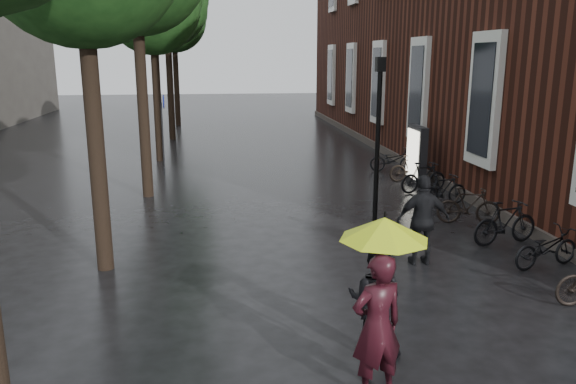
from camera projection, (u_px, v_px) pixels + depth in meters
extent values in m
cube|color=#38160F|center=(504.00, 11.00, 23.76)|extent=(10.00, 33.00, 12.00)
cube|color=silver|center=(485.00, 100.00, 15.16)|extent=(0.25, 1.60, 3.60)
cube|color=black|center=(482.00, 100.00, 15.14)|extent=(0.10, 1.20, 3.00)
cube|color=silver|center=(419.00, 89.00, 19.97)|extent=(0.25, 1.60, 3.60)
cube|color=black|center=(417.00, 89.00, 19.96)|extent=(0.10, 1.20, 3.00)
cube|color=silver|center=(379.00, 83.00, 24.79)|extent=(0.25, 1.60, 3.60)
cube|color=black|center=(377.00, 83.00, 24.77)|extent=(0.10, 1.20, 3.00)
cube|color=silver|center=(352.00, 78.00, 29.60)|extent=(0.25, 1.60, 3.60)
cube|color=black|center=(350.00, 78.00, 29.59)|extent=(0.10, 1.20, 3.00)
cube|color=silver|center=(332.00, 75.00, 34.42)|extent=(0.25, 1.60, 3.60)
cube|color=black|center=(330.00, 75.00, 34.40)|extent=(0.10, 1.20, 3.00)
cube|color=#3F3833|center=(386.00, 150.00, 24.52)|extent=(0.40, 33.00, 0.30)
cylinder|color=black|center=(97.00, 158.00, 10.74)|extent=(0.32, 0.32, 4.51)
cylinder|color=black|center=(143.00, 115.00, 16.49)|extent=(0.32, 0.32, 4.95)
cylinder|color=black|center=(158.00, 106.00, 22.31)|extent=(0.32, 0.32, 4.40)
cylinder|color=black|center=(170.00, 92.00, 28.06)|extent=(0.32, 0.32, 4.79)
cylinder|color=black|center=(177.00, 87.00, 33.86)|extent=(0.32, 0.32, 4.57)
imported|color=black|center=(377.00, 327.00, 6.84)|extent=(0.78, 0.61, 1.89)
imported|color=black|center=(375.00, 300.00, 7.88)|extent=(1.00, 0.93, 1.64)
cylinder|color=black|center=(382.00, 283.00, 7.21)|extent=(0.02, 0.02, 1.47)
cone|color=#CEEB18|center=(384.00, 229.00, 7.04)|extent=(1.16, 1.16, 0.29)
cylinder|color=black|center=(385.00, 214.00, 6.99)|extent=(0.02, 0.02, 0.08)
imported|color=black|center=(423.00, 220.00, 11.32)|extent=(1.11, 0.49, 1.86)
imported|color=black|center=(546.00, 248.00, 11.25)|extent=(1.65, 0.91, 0.82)
imported|color=black|center=(505.00, 223.00, 12.60)|extent=(1.75, 0.82, 1.01)
imported|color=black|center=(469.00, 206.00, 14.15)|extent=(1.64, 0.81, 0.95)
imported|color=black|center=(443.00, 190.00, 15.92)|extent=(1.57, 0.71, 0.91)
imported|color=black|center=(424.00, 177.00, 17.41)|extent=(1.68, 0.82, 0.97)
imported|color=black|center=(411.00, 168.00, 18.93)|extent=(1.53, 0.47, 0.92)
imported|color=black|center=(392.00, 160.00, 20.59)|extent=(1.73, 0.86, 0.87)
cube|color=black|center=(417.00, 155.00, 18.49)|extent=(0.26, 1.28, 1.93)
cube|color=white|center=(413.00, 154.00, 18.46)|extent=(0.04, 1.08, 1.58)
cylinder|color=black|center=(377.00, 150.00, 13.56)|extent=(0.12, 0.12, 3.87)
cube|color=black|center=(381.00, 64.00, 13.08)|extent=(0.21, 0.21, 0.34)
sphere|color=#FFE5B2|center=(381.00, 64.00, 13.08)|extent=(0.17, 0.17, 0.17)
cylinder|color=#262628|center=(163.00, 135.00, 21.00)|extent=(0.06, 0.06, 2.50)
cylinder|color=navy|center=(164.00, 102.00, 20.71)|extent=(0.03, 0.50, 0.50)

